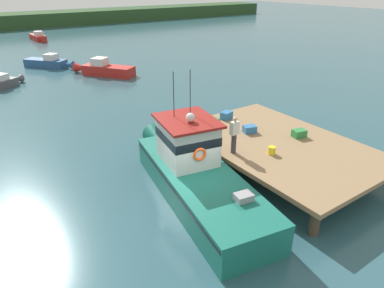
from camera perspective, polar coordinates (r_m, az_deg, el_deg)
The scene contains 13 objects.
ground_plane at distance 13.98m, azimuth 0.06°, elevation -8.98°, with size 200.00×200.00×0.00m, color #2D5660.
dock at distance 16.30m, azimuth 14.07°, elevation -0.12°, with size 6.00×9.00×1.20m.
main_fishing_boat at distance 13.80m, azimuth 0.34°, elevation -4.52°, with size 3.91×9.97×4.80m.
crate_single_far at distance 18.46m, azimuth 5.71°, elevation 4.74°, with size 0.60×0.44×0.40m, color #3370B2.
crate_stack_near_edge at distance 16.96m, azimuth 9.48°, elevation 2.45°, with size 0.60×0.44×0.34m, color #3370B2.
crate_stack_mid_dock at distance 16.99m, azimuth 17.24°, elevation 1.69°, with size 0.60×0.44×0.35m, color #2D8442.
crate_single_by_cleat at distance 17.52m, azimuth 3.52°, elevation 3.56°, with size 0.60×0.44×0.35m, color #2D8442.
bait_bucket at distance 15.02m, azimuth 13.02°, elevation -1.03°, with size 0.32×0.32×0.34m, color yellow.
deckhand_by_the_boat at distance 14.56m, azimuth 6.97°, elevation 1.61°, with size 0.36×0.22×1.63m.
moored_boat_mid_harbor at distance 37.83m, azimuth -22.54°, elevation 12.29°, with size 4.09×4.73×1.33m.
moored_boat_off_the_point at distance 33.05m, azimuth -14.26°, elevation 11.86°, with size 4.39×5.60×1.52m.
moored_boat_far_right at distance 55.79m, azimuth -23.99°, elevation 15.79°, with size 1.49×5.19×1.31m.
mooring_buoy_inshore at distance 19.40m, azimuth -4.87°, elevation 2.16°, with size 0.49×0.49×0.49m, color red.
Camera 1 is at (-6.56, -9.46, 7.93)m, focal length 32.34 mm.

